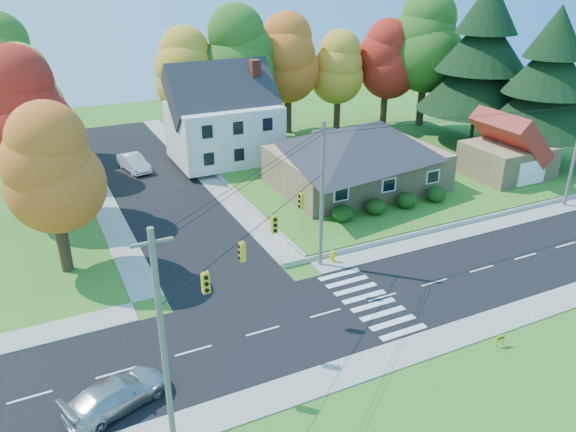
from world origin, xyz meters
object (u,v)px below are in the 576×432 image
at_px(ranch_house, 356,155).
at_px(white_car, 134,163).
at_px(silver_sedan, 117,394).
at_px(fire_hydrant, 333,257).

relative_size(ranch_house, white_car, 3.02).
height_order(ranch_house, white_car, ranch_house).
height_order(silver_sedan, white_car, white_car).
xyz_separation_m(silver_sedan, fire_hydrant, (15.75, 7.56, -0.30)).
bearing_deg(white_car, fire_hydrant, -82.72).
distance_m(white_car, fire_hydrant, 26.02).
relative_size(white_car, fire_hydrant, 5.25).
xyz_separation_m(white_car, fire_hydrant, (8.31, -24.66, -0.38)).
relative_size(ranch_house, fire_hydrant, 15.84).
relative_size(silver_sedan, white_car, 1.02).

